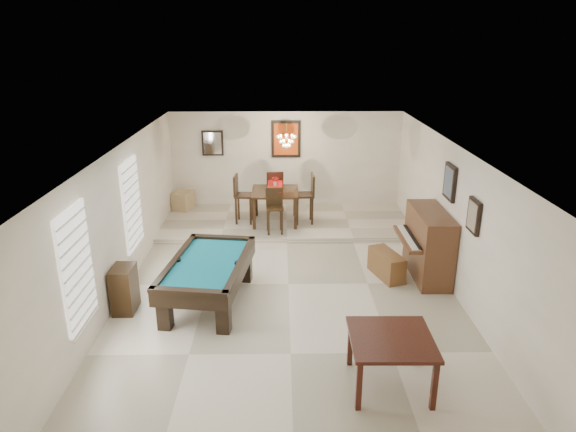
{
  "coord_description": "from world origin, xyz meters",
  "views": [
    {
      "loc": [
        -0.13,
        -8.7,
        4.43
      ],
      "look_at": [
        0.0,
        0.6,
        1.15
      ],
      "focal_mm": 32.0,
      "sensor_mm": 36.0,
      "label": 1
    }
  ],
  "objects_px": {
    "flower_vase": "(275,181)",
    "dining_chair_north": "(275,192)",
    "corner_bench": "(183,201)",
    "apothecary_chest": "(124,289)",
    "pool_table": "(209,282)",
    "piano_bench": "(386,265)",
    "dining_chair_west": "(244,199)",
    "chandelier": "(286,137)",
    "square_table": "(390,362)",
    "dining_chair_south": "(275,211)",
    "dining_table": "(275,204)",
    "upright_piano": "(421,244)",
    "dining_chair_east": "(304,199)"
  },
  "relations": [
    {
      "from": "dining_chair_west",
      "to": "corner_bench",
      "type": "distance_m",
      "value": 1.98
    },
    {
      "from": "flower_vase",
      "to": "corner_bench",
      "type": "xyz_separation_m",
      "value": [
        -2.42,
        1.01,
        -0.8
      ]
    },
    {
      "from": "pool_table",
      "to": "dining_chair_north",
      "type": "bearing_deg",
      "value": 83.63
    },
    {
      "from": "pool_table",
      "to": "piano_bench",
      "type": "distance_m",
      "value": 3.44
    },
    {
      "from": "pool_table",
      "to": "dining_table",
      "type": "height_order",
      "value": "dining_table"
    },
    {
      "from": "piano_bench",
      "to": "chandelier",
      "type": "relative_size",
      "value": 1.5
    },
    {
      "from": "flower_vase",
      "to": "chandelier",
      "type": "distance_m",
      "value": 1.09
    },
    {
      "from": "dining_table",
      "to": "flower_vase",
      "type": "relative_size",
      "value": 4.95
    },
    {
      "from": "dining_chair_north",
      "to": "dining_table",
      "type": "bearing_deg",
      "value": 86.63
    },
    {
      "from": "upright_piano",
      "to": "flower_vase",
      "type": "xyz_separation_m",
      "value": [
        -2.81,
        2.75,
        0.49
      ]
    },
    {
      "from": "dining_table",
      "to": "corner_bench",
      "type": "bearing_deg",
      "value": 157.23
    },
    {
      "from": "square_table",
      "to": "dining_chair_south",
      "type": "relative_size",
      "value": 1.04
    },
    {
      "from": "pool_table",
      "to": "piano_bench",
      "type": "height_order",
      "value": "pool_table"
    },
    {
      "from": "square_table",
      "to": "dining_chair_south",
      "type": "bearing_deg",
      "value": 106.35
    },
    {
      "from": "dining_chair_west",
      "to": "corner_bench",
      "type": "relative_size",
      "value": 2.22
    },
    {
      "from": "dining_table",
      "to": "chandelier",
      "type": "distance_m",
      "value": 1.65
    },
    {
      "from": "dining_chair_west",
      "to": "corner_bench",
      "type": "bearing_deg",
      "value": 64.04
    },
    {
      "from": "pool_table",
      "to": "dining_chair_north",
      "type": "height_order",
      "value": "dining_chair_north"
    },
    {
      "from": "piano_bench",
      "to": "dining_chair_west",
      "type": "bearing_deg",
      "value": 136.24
    },
    {
      "from": "flower_vase",
      "to": "dining_chair_north",
      "type": "relative_size",
      "value": 0.2
    },
    {
      "from": "upright_piano",
      "to": "dining_chair_north",
      "type": "relative_size",
      "value": 1.4
    },
    {
      "from": "square_table",
      "to": "dining_chair_west",
      "type": "bearing_deg",
      "value": 110.84
    },
    {
      "from": "upright_piano",
      "to": "apothecary_chest",
      "type": "relative_size",
      "value": 1.98
    },
    {
      "from": "dining_chair_east",
      "to": "chandelier",
      "type": "bearing_deg",
      "value": -111.39
    },
    {
      "from": "square_table",
      "to": "corner_bench",
      "type": "distance_m",
      "value": 8.13
    },
    {
      "from": "upright_piano",
      "to": "piano_bench",
      "type": "height_order",
      "value": "upright_piano"
    },
    {
      "from": "flower_vase",
      "to": "dining_chair_south",
      "type": "height_order",
      "value": "flower_vase"
    },
    {
      "from": "dining_chair_north",
      "to": "upright_piano",
      "type": "bearing_deg",
      "value": 124.28
    },
    {
      "from": "flower_vase",
      "to": "dining_chair_west",
      "type": "bearing_deg",
      "value": 179.12
    },
    {
      "from": "pool_table",
      "to": "piano_bench",
      "type": "bearing_deg",
      "value": 23.89
    },
    {
      "from": "pool_table",
      "to": "dining_table",
      "type": "bearing_deg",
      "value": 80.84
    },
    {
      "from": "corner_bench",
      "to": "chandelier",
      "type": "relative_size",
      "value": 0.88
    },
    {
      "from": "dining_chair_west",
      "to": "chandelier",
      "type": "relative_size",
      "value": 1.96
    },
    {
      "from": "dining_chair_west",
      "to": "square_table",
      "type": "bearing_deg",
      "value": -154.15
    },
    {
      "from": "upright_piano",
      "to": "corner_bench",
      "type": "bearing_deg",
      "value": 144.27
    },
    {
      "from": "upright_piano",
      "to": "corner_bench",
      "type": "xyz_separation_m",
      "value": [
        -5.23,
        3.76,
        -0.3
      ]
    },
    {
      "from": "square_table",
      "to": "dining_chair_south",
      "type": "height_order",
      "value": "dining_chair_south"
    },
    {
      "from": "dining_table",
      "to": "chandelier",
      "type": "relative_size",
      "value": 1.85
    },
    {
      "from": "apothecary_chest",
      "to": "pool_table",
      "type": "bearing_deg",
      "value": 10.67
    },
    {
      "from": "dining_table",
      "to": "chandelier",
      "type": "xyz_separation_m",
      "value": [
        0.28,
        0.11,
        1.62
      ]
    },
    {
      "from": "pool_table",
      "to": "dining_chair_west",
      "type": "xyz_separation_m",
      "value": [
        0.38,
        3.77,
        0.33
      ]
    },
    {
      "from": "pool_table",
      "to": "dining_chair_west",
      "type": "height_order",
      "value": "dining_chair_west"
    },
    {
      "from": "upright_piano",
      "to": "dining_chair_south",
      "type": "distance_m",
      "value": 3.48
    },
    {
      "from": "apothecary_chest",
      "to": "corner_bench",
      "type": "distance_m",
      "value": 5.04
    },
    {
      "from": "apothecary_chest",
      "to": "dining_table",
      "type": "xyz_separation_m",
      "value": [
        2.5,
        4.02,
        0.18
      ]
    },
    {
      "from": "dining_chair_south",
      "to": "piano_bench",
      "type": "bearing_deg",
      "value": -47.7
    },
    {
      "from": "piano_bench",
      "to": "pool_table",
      "type": "bearing_deg",
      "value": -163.56
    },
    {
      "from": "pool_table",
      "to": "corner_bench",
      "type": "distance_m",
      "value": 4.95
    },
    {
      "from": "flower_vase",
      "to": "dining_chair_north",
      "type": "distance_m",
      "value": 0.85
    },
    {
      "from": "flower_vase",
      "to": "dining_chair_south",
      "type": "relative_size",
      "value": 0.22
    }
  ]
}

